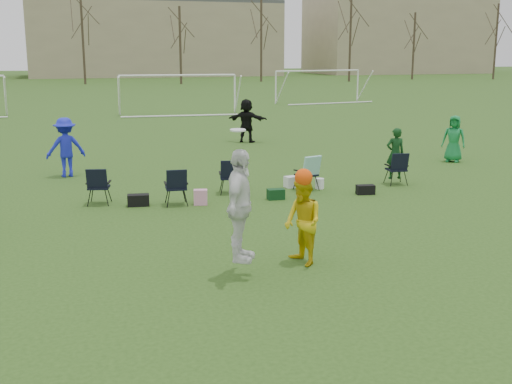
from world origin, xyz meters
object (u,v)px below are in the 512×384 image
object	(u,v)px
fielder_green_far	(454,139)
goal_mid	(178,83)
center_contest	(268,212)
goal_right	(318,77)
fielder_blue	(66,147)
fielder_black	(247,121)

from	to	relation	value
fielder_green_far	goal_mid	bearing A→B (deg)	150.11
center_contest	goal_right	distance (m)	39.30
fielder_blue	goal_mid	world-z (taller)	goal_mid
fielder_blue	center_contest	size ratio (longest dim) A/B	0.71
fielder_black	goal_mid	size ratio (longest dim) A/B	0.25
center_contest	goal_mid	size ratio (longest dim) A/B	0.35
goal_mid	goal_right	size ratio (longest dim) A/B	1.01
fielder_black	goal_mid	bearing A→B (deg)	-53.95
goal_mid	fielder_black	bearing A→B (deg)	-83.95
goal_right	fielder_green_far	bearing A→B (deg)	-110.31
goal_right	center_contest	bearing A→B (deg)	-121.79
fielder_black	goal_mid	distance (m)	13.78
goal_mid	fielder_blue	bearing A→B (deg)	-106.07
fielder_blue	fielder_green_far	world-z (taller)	fielder_blue
center_contest	fielder_green_far	bearing A→B (deg)	42.59
fielder_green_far	center_contest	xyz separation A→B (m)	(-10.01, -9.20, 0.27)
fielder_green_far	goal_mid	size ratio (longest dim) A/B	0.23
fielder_blue	fielder_green_far	xyz separation A→B (m)	(13.31, -1.19, -0.10)
fielder_blue	fielder_black	distance (m)	9.61
fielder_blue	center_contest	distance (m)	10.90
goal_right	fielder_blue	bearing A→B (deg)	-134.83
fielder_green_far	goal_right	xyz separation A→B (m)	(5.84, 26.75, 1.09)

